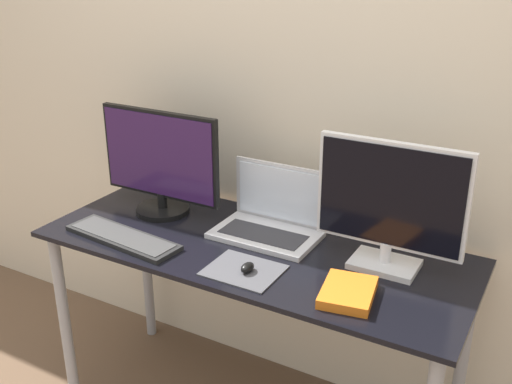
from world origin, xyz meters
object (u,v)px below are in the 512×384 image
monitor_right (390,204)px  mouse (247,268)px  book (348,292)px  laptop (272,217)px  monitor_left (160,163)px  keyboard (123,237)px

monitor_right → mouse: size_ratio=8.23×
book → laptop: bearing=145.6°
laptop → mouse: (0.07, -0.30, -0.04)m
monitor_left → book: bearing=-14.9°
monitor_right → mouse: (-0.36, -0.25, -0.20)m
monitor_right → mouse: monitor_right is taller
keyboard → book: bearing=2.6°
monitor_left → monitor_right: monitor_right is taller
laptop → monitor_right: bearing=-5.9°
monitor_right → book: size_ratio=2.18×
monitor_left → book: (0.85, -0.23, -0.18)m
monitor_left → monitor_right: bearing=0.0°
mouse → book: bearing=4.2°
mouse → book: 0.33m
monitor_left → laptop: size_ratio=1.38×
monitor_right → keyboard: bearing=-163.0°
laptop → book: bearing=-34.4°
monitor_left → book: size_ratio=2.34×
laptop → keyboard: laptop is taller
monitor_right → laptop: (-0.43, 0.04, -0.16)m
monitor_right → laptop: bearing=174.1°
monitor_left → laptop: bearing=5.7°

